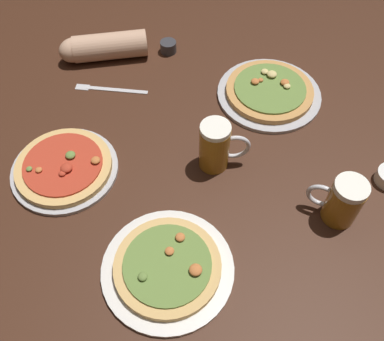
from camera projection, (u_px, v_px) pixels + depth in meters
The scene contains 9 objects.
ground_plane at pixel (192, 178), 1.22m from camera, with size 2.40×2.40×0.03m, color #3D2114.
pizza_plate_near at pixel (168, 267), 1.03m from camera, with size 0.32×0.32×0.05m.
pizza_plate_far at pixel (64, 167), 1.20m from camera, with size 0.30×0.30×0.05m.
pizza_plate_side at pixel (269, 92), 1.38m from camera, with size 0.33×0.33×0.05m.
beer_mug_dark at pixel (343, 201), 1.07m from camera, with size 0.10×0.13×0.14m.
beer_mug_amber at pixel (216, 146), 1.17m from camera, with size 0.13×0.10×0.15m.
ramekin_butter at pixel (168, 47), 1.50m from camera, with size 0.06×0.06×0.04m, color #333338.
fork_left at pixel (110, 89), 1.40m from camera, with size 0.19×0.17×0.01m.
diner_arm at pixel (101, 47), 1.46m from camera, with size 0.29×0.18×0.09m.
Camera 1 is at (-0.39, -0.58, 0.98)m, focal length 40.64 mm.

